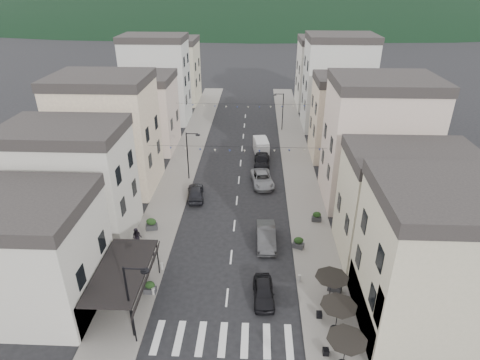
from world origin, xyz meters
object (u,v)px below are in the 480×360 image
at_px(parked_car_d, 262,160).
at_px(parked_car_e, 196,192).
at_px(parked_car_b, 266,236).
at_px(delivery_van, 261,146).
at_px(pedestrian_b, 137,237).
at_px(parked_car_a, 264,292).
at_px(pedestrian_a, 152,251).
at_px(parked_car_c, 262,179).

height_order(parked_car_d, parked_car_e, parked_car_e).
bearing_deg(parked_car_b, delivery_van, 89.73).
bearing_deg(parked_car_b, pedestrian_b, -176.29).
height_order(parked_car_a, pedestrian_a, pedestrian_a).
height_order(parked_car_c, parked_car_d, parked_car_c).
bearing_deg(parked_car_d, delivery_van, 92.43).
relative_size(parked_car_a, pedestrian_a, 2.43).
bearing_deg(parked_car_a, pedestrian_b, 148.82).
bearing_deg(pedestrian_a, parked_car_d, 47.19).
xyz_separation_m(parked_car_d, pedestrian_a, (-9.61, -20.06, 0.21)).
relative_size(parked_car_c, pedestrian_a, 3.22).
bearing_deg(parked_car_c, pedestrian_a, -131.10).
bearing_deg(pedestrian_b, parked_car_e, 69.61).
relative_size(parked_car_b, pedestrian_a, 3.00).
bearing_deg(pedestrian_b, pedestrian_a, -42.73).
bearing_deg(parked_car_b, pedestrian_a, -165.22).
distance_m(parked_car_d, delivery_van, 4.00).
bearing_deg(parked_car_a, parked_car_b, 84.71).
height_order(parked_car_e, pedestrian_b, pedestrian_b).
bearing_deg(delivery_van, parked_car_e, -126.28).
bearing_deg(pedestrian_a, parked_car_b, -1.11).
distance_m(parked_car_e, delivery_van, 14.92).
bearing_deg(delivery_van, pedestrian_b, -123.90).
relative_size(parked_car_a, parked_car_b, 0.81).
height_order(parked_car_a, parked_car_e, parked_car_e).
height_order(parked_car_a, pedestrian_b, pedestrian_b).
bearing_deg(parked_car_b, parked_car_e, 131.92).
xyz_separation_m(parked_car_b, parked_car_d, (-0.30, 17.20, -0.08)).
distance_m(parked_car_b, parked_car_d, 17.20).
xyz_separation_m(parked_car_b, parked_car_e, (-7.70, 8.18, -0.05)).
xyz_separation_m(parked_car_a, parked_car_c, (0.00, 18.98, 0.05)).
distance_m(parked_car_a, parked_car_d, 24.37).
bearing_deg(pedestrian_a, parked_car_c, 39.58).
bearing_deg(parked_car_d, parked_car_a, -88.91).
xyz_separation_m(parked_car_d, delivery_van, (-0.09, 3.99, 0.34)).
xyz_separation_m(delivery_van, pedestrian_a, (-9.51, -24.05, -0.13)).
height_order(parked_car_b, parked_car_e, parked_car_b).
xyz_separation_m(parked_car_b, pedestrian_a, (-9.91, -2.86, 0.13)).
bearing_deg(parked_car_c, parked_car_d, 82.09).
height_order(parked_car_e, delivery_van, delivery_van).
bearing_deg(delivery_van, parked_car_d, -95.61).
xyz_separation_m(parked_car_d, pedestrian_b, (-11.39, -18.23, 0.33)).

